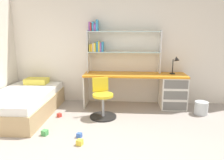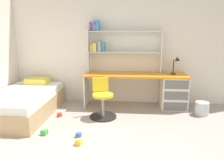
{
  "view_description": "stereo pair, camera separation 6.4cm",
  "coord_description": "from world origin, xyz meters",
  "px_view_note": "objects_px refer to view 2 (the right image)",
  "views": [
    {
      "loc": [
        0.06,
        -2.23,
        1.65
      ],
      "look_at": [
        -0.22,
        1.8,
        0.75
      ],
      "focal_mm": 35.05,
      "sensor_mm": 36.0,
      "label": 1
    },
    {
      "loc": [
        0.12,
        -2.22,
        1.65
      ],
      "look_at": [
        -0.22,
        1.8,
        0.75
      ],
      "focal_mm": 35.05,
      "sensor_mm": 36.0,
      "label": 2
    }
  ],
  "objects_px": {
    "bed_platform": "(24,103)",
    "waste_bin": "(202,108)",
    "toy_block_red_0": "(60,115)",
    "toy_block_green_1": "(44,132)",
    "desk": "(163,89)",
    "toy_block_yellow_3": "(79,142)",
    "toy_block_blue_2": "(79,135)",
    "bookshelf_hutch": "(113,43)",
    "swivel_chair": "(103,102)",
    "desk_lamp": "(177,63)"
  },
  "relations": [
    {
      "from": "toy_block_red_0",
      "to": "toy_block_green_1",
      "type": "relative_size",
      "value": 0.82
    },
    {
      "from": "bed_platform",
      "to": "toy_block_yellow_3",
      "type": "height_order",
      "value": "bed_platform"
    },
    {
      "from": "bed_platform",
      "to": "toy_block_blue_2",
      "type": "distance_m",
      "value": 1.61
    },
    {
      "from": "desk",
      "to": "swivel_chair",
      "type": "bearing_deg",
      "value": -151.72
    },
    {
      "from": "toy_block_red_0",
      "to": "toy_block_yellow_3",
      "type": "xyz_separation_m",
      "value": [
        0.64,
        -1.05,
        0.01
      ]
    },
    {
      "from": "desk_lamp",
      "to": "bed_platform",
      "type": "bearing_deg",
      "value": -167.51
    },
    {
      "from": "swivel_chair",
      "to": "toy_block_yellow_3",
      "type": "relative_size",
      "value": 9.09
    },
    {
      "from": "bookshelf_hutch",
      "to": "bed_platform",
      "type": "distance_m",
      "value": 2.24
    },
    {
      "from": "toy_block_red_0",
      "to": "toy_block_green_1",
      "type": "distance_m",
      "value": 0.78
    },
    {
      "from": "desk_lamp",
      "to": "toy_block_red_0",
      "type": "height_order",
      "value": "desk_lamp"
    },
    {
      "from": "desk",
      "to": "desk_lamp",
      "type": "distance_m",
      "value": 0.64
    },
    {
      "from": "bookshelf_hutch",
      "to": "toy_block_yellow_3",
      "type": "bearing_deg",
      "value": -100.21
    },
    {
      "from": "bed_platform",
      "to": "toy_block_green_1",
      "type": "xyz_separation_m",
      "value": [
        0.75,
        -0.86,
        -0.2
      ]
    },
    {
      "from": "toy_block_red_0",
      "to": "desk_lamp",
      "type": "bearing_deg",
      "value": 17.98
    },
    {
      "from": "desk_lamp",
      "to": "toy_block_red_0",
      "type": "relative_size",
      "value": 5.29
    },
    {
      "from": "toy_block_red_0",
      "to": "toy_block_yellow_3",
      "type": "relative_size",
      "value": 0.86
    },
    {
      "from": "bed_platform",
      "to": "waste_bin",
      "type": "bearing_deg",
      "value": 4.26
    },
    {
      "from": "desk_lamp",
      "to": "toy_block_green_1",
      "type": "height_order",
      "value": "desk_lamp"
    },
    {
      "from": "toy_block_green_1",
      "to": "toy_block_yellow_3",
      "type": "height_order",
      "value": "toy_block_green_1"
    },
    {
      "from": "desk",
      "to": "desk_lamp",
      "type": "relative_size",
      "value": 5.79
    },
    {
      "from": "bookshelf_hutch",
      "to": "waste_bin",
      "type": "distance_m",
      "value": 2.31
    },
    {
      "from": "toy_block_yellow_3",
      "to": "toy_block_blue_2",
      "type": "bearing_deg",
      "value": 103.62
    },
    {
      "from": "bed_platform",
      "to": "swivel_chair",
      "type": "bearing_deg",
      "value": -0.5
    },
    {
      "from": "waste_bin",
      "to": "toy_block_green_1",
      "type": "xyz_separation_m",
      "value": [
        -2.84,
        -1.13,
        -0.09
      ]
    },
    {
      "from": "swivel_chair",
      "to": "toy_block_green_1",
      "type": "distance_m",
      "value": 1.23
    },
    {
      "from": "desk",
      "to": "toy_block_yellow_3",
      "type": "xyz_separation_m",
      "value": [
        -1.46,
        -1.79,
        -0.38
      ]
    },
    {
      "from": "bookshelf_hutch",
      "to": "desk_lamp",
      "type": "distance_m",
      "value": 1.45
    },
    {
      "from": "waste_bin",
      "to": "toy_block_yellow_3",
      "type": "relative_size",
      "value": 3.19
    },
    {
      "from": "waste_bin",
      "to": "desk",
      "type": "bearing_deg",
      "value": 152.29
    },
    {
      "from": "bookshelf_hutch",
      "to": "bed_platform",
      "type": "xyz_separation_m",
      "value": [
        -1.73,
        -0.83,
        -1.16
      ]
    },
    {
      "from": "toy_block_red_0",
      "to": "toy_block_yellow_3",
      "type": "distance_m",
      "value": 1.23
    },
    {
      "from": "swivel_chair",
      "to": "waste_bin",
      "type": "height_order",
      "value": "swivel_chair"
    },
    {
      "from": "toy_block_blue_2",
      "to": "toy_block_green_1",
      "type": "bearing_deg",
      "value": 176.42
    },
    {
      "from": "swivel_chair",
      "to": "toy_block_green_1",
      "type": "relative_size",
      "value": 8.69
    },
    {
      "from": "desk",
      "to": "toy_block_yellow_3",
      "type": "bearing_deg",
      "value": -129.27
    },
    {
      "from": "waste_bin",
      "to": "bookshelf_hutch",
      "type": "bearing_deg",
      "value": 163.06
    },
    {
      "from": "toy_block_red_0",
      "to": "bookshelf_hutch",
      "type": "bearing_deg",
      "value": 42.6
    },
    {
      "from": "toy_block_blue_2",
      "to": "desk",
      "type": "bearing_deg",
      "value": 45.63
    },
    {
      "from": "toy_block_green_1",
      "to": "bed_platform",
      "type": "bearing_deg",
      "value": 130.85
    },
    {
      "from": "desk_lamp",
      "to": "waste_bin",
      "type": "xyz_separation_m",
      "value": [
        0.46,
        -0.42,
        -0.86
      ]
    },
    {
      "from": "bed_platform",
      "to": "waste_bin",
      "type": "distance_m",
      "value": 3.59
    },
    {
      "from": "desk_lamp",
      "to": "bed_platform",
      "type": "xyz_separation_m",
      "value": [
        -3.12,
        -0.69,
        -0.76
      ]
    },
    {
      "from": "bookshelf_hutch",
      "to": "toy_block_blue_2",
      "type": "distance_m",
      "value": 2.24
    },
    {
      "from": "desk_lamp",
      "to": "waste_bin",
      "type": "height_order",
      "value": "desk_lamp"
    },
    {
      "from": "desk_lamp",
      "to": "toy_block_blue_2",
      "type": "xyz_separation_m",
      "value": [
        -1.8,
        -1.59,
        -0.96
      ]
    },
    {
      "from": "desk_lamp",
      "to": "toy_block_yellow_3",
      "type": "bearing_deg",
      "value": -133.62
    },
    {
      "from": "toy_block_green_1",
      "to": "toy_block_blue_2",
      "type": "distance_m",
      "value": 0.58
    },
    {
      "from": "toy_block_red_0",
      "to": "toy_block_blue_2",
      "type": "relative_size",
      "value": 0.99
    },
    {
      "from": "desk_lamp",
      "to": "swivel_chair",
      "type": "xyz_separation_m",
      "value": [
        -1.52,
        -0.7,
        -0.7
      ]
    },
    {
      "from": "bookshelf_hutch",
      "to": "toy_block_green_1",
      "type": "bearing_deg",
      "value": -120.24
    }
  ]
}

